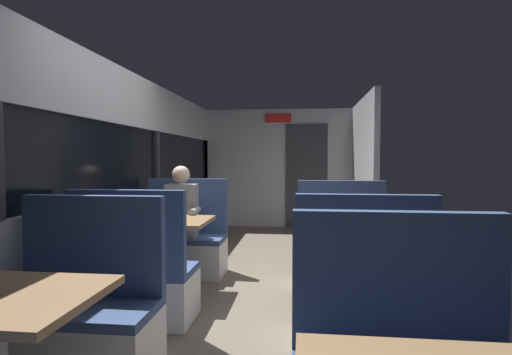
% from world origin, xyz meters
% --- Properties ---
extents(ground_plane, '(3.30, 9.20, 0.02)m').
position_xyz_m(ground_plane, '(0.00, 0.00, -0.01)').
color(ground_plane, '#665B4C').
extents(carriage_window_panel_left, '(0.09, 8.48, 2.30)m').
position_xyz_m(carriage_window_panel_left, '(-1.45, 0.00, 1.11)').
color(carriage_window_panel_left, '#B2B2B7').
rests_on(carriage_window_panel_left, ground_plane).
extents(carriage_end_bulkhead, '(2.90, 0.11, 2.30)m').
position_xyz_m(carriage_end_bulkhead, '(0.06, 4.19, 1.14)').
color(carriage_end_bulkhead, '#B2B2B7').
rests_on(carriage_end_bulkhead, ground_plane).
extents(carriage_aisle_panel_right, '(0.08, 2.40, 2.30)m').
position_xyz_m(carriage_aisle_panel_right, '(1.45, 3.00, 1.15)').
color(carriage_aisle_panel_right, '#B2B2B7').
rests_on(carriage_aisle_panel_right, ground_plane).
extents(bench_near_window_facing_entry, '(0.95, 0.50, 1.10)m').
position_xyz_m(bench_near_window_facing_entry, '(-0.89, -1.39, 0.33)').
color(bench_near_window_facing_entry, silver).
rests_on(bench_near_window_facing_entry, ground_plane).
extents(dining_table_mid_window, '(0.90, 0.70, 0.74)m').
position_xyz_m(dining_table_mid_window, '(-0.89, 0.13, 0.64)').
color(dining_table_mid_window, '#9E9EA3').
rests_on(dining_table_mid_window, ground_plane).
extents(bench_mid_window_facing_end, '(0.95, 0.50, 1.10)m').
position_xyz_m(bench_mid_window_facing_end, '(-0.89, -0.57, 0.33)').
color(bench_mid_window_facing_end, silver).
rests_on(bench_mid_window_facing_end, ground_plane).
extents(bench_mid_window_facing_entry, '(0.95, 0.50, 1.10)m').
position_xyz_m(bench_mid_window_facing_entry, '(-0.89, 0.83, 0.33)').
color(bench_mid_window_facing_entry, silver).
rests_on(bench_mid_window_facing_entry, ground_plane).
extents(dining_table_rear_aisle, '(0.90, 0.70, 0.74)m').
position_xyz_m(dining_table_rear_aisle, '(0.89, -0.07, 0.64)').
color(dining_table_rear_aisle, '#9E9EA3').
rests_on(dining_table_rear_aisle, ground_plane).
extents(bench_rear_aisle_facing_end, '(0.95, 0.50, 1.10)m').
position_xyz_m(bench_rear_aisle_facing_end, '(0.89, -0.77, 0.33)').
color(bench_rear_aisle_facing_end, silver).
rests_on(bench_rear_aisle_facing_end, ground_plane).
extents(bench_rear_aisle_facing_entry, '(0.95, 0.50, 1.10)m').
position_xyz_m(bench_rear_aisle_facing_entry, '(0.89, 0.63, 0.33)').
color(bench_rear_aisle_facing_entry, silver).
rests_on(bench_rear_aisle_facing_entry, ground_plane).
extents(seated_passenger, '(0.47, 0.55, 1.26)m').
position_xyz_m(seated_passenger, '(-0.89, 0.76, 0.54)').
color(seated_passenger, '#26262D').
rests_on(seated_passenger, ground_plane).
extents(coffee_cup_secondary, '(0.07, 0.07, 0.09)m').
position_xyz_m(coffee_cup_secondary, '(1.11, -0.07, 0.79)').
color(coffee_cup_secondary, white).
rests_on(coffee_cup_secondary, dining_table_rear_aisle).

